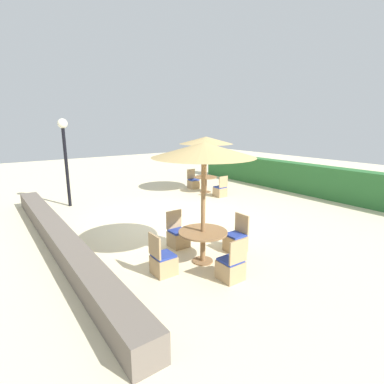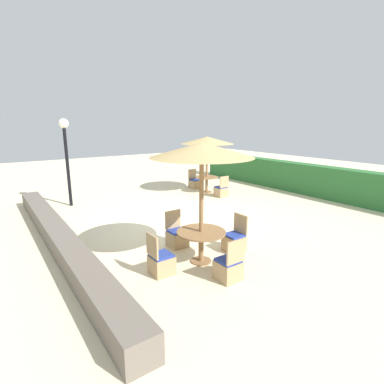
{
  "view_description": "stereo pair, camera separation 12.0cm",
  "coord_description": "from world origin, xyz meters",
  "px_view_note": "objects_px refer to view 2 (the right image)",
  "views": [
    {
      "loc": [
        7.91,
        -5.13,
        3.18
      ],
      "look_at": [
        0.0,
        0.6,
        0.9
      ],
      "focal_mm": 28.0,
      "sensor_mm": 36.0,
      "label": 1
    },
    {
      "loc": [
        7.98,
        -5.04,
        3.18
      ],
      "look_at": [
        0.0,
        0.6,
        0.9
      ],
      "focal_mm": 28.0,
      "sensor_mm": 36.0,
      "label": 2
    }
  ],
  "objects_px": {
    "lamp_post": "(66,145)",
    "patio_chair_front_right_south": "(161,262)",
    "round_table_back_left": "(207,180)",
    "patio_chair_back_left_east": "(221,191)",
    "patio_chair_front_right_west": "(177,237)",
    "patio_chair_front_right_north": "(235,241)",
    "patio_chair_front_right_east": "(229,268)",
    "parasol_back_left": "(207,141)",
    "round_table_front_right": "(201,237)",
    "parasol_front_right": "(202,151)",
    "patio_chair_back_left_west": "(195,183)"
  },
  "relations": [
    {
      "from": "lamp_post",
      "to": "patio_chair_front_right_south",
      "type": "xyz_separation_m",
      "value": [
        6.78,
        0.19,
        -2.09
      ]
    },
    {
      "from": "lamp_post",
      "to": "round_table_back_left",
      "type": "height_order",
      "value": "lamp_post"
    },
    {
      "from": "patio_chair_back_left_east",
      "to": "patio_chair_front_right_south",
      "type": "height_order",
      "value": "same"
    },
    {
      "from": "round_table_back_left",
      "to": "patio_chair_front_right_west",
      "type": "distance_m",
      "value": 6.32
    },
    {
      "from": "patio_chair_front_right_north",
      "to": "patio_chair_front_right_east",
      "type": "bearing_deg",
      "value": 132.07
    },
    {
      "from": "patio_chair_front_right_west",
      "to": "patio_chair_front_right_east",
      "type": "relative_size",
      "value": 1.0
    },
    {
      "from": "round_table_back_left",
      "to": "patio_chair_front_right_north",
      "type": "bearing_deg",
      "value": -31.76
    },
    {
      "from": "parasol_back_left",
      "to": "patio_chair_front_right_east",
      "type": "relative_size",
      "value": 2.75
    },
    {
      "from": "lamp_post",
      "to": "round_table_front_right",
      "type": "height_order",
      "value": "lamp_post"
    },
    {
      "from": "round_table_front_right",
      "to": "patio_chair_front_right_south",
      "type": "xyz_separation_m",
      "value": [
        -0.04,
        -1.05,
        -0.34
      ]
    },
    {
      "from": "parasol_front_right",
      "to": "round_table_front_right",
      "type": "height_order",
      "value": "parasol_front_right"
    },
    {
      "from": "patio_chair_front_right_north",
      "to": "lamp_post",
      "type": "bearing_deg",
      "value": 18.6
    },
    {
      "from": "parasol_front_right",
      "to": "round_table_back_left",
      "type": "bearing_deg",
      "value": 141.01
    },
    {
      "from": "round_table_back_left",
      "to": "patio_chair_back_left_west",
      "type": "xyz_separation_m",
      "value": [
        -1.03,
        0.05,
        -0.31
      ]
    },
    {
      "from": "patio_chair_front_right_north",
      "to": "patio_chair_front_right_east",
      "type": "height_order",
      "value": "same"
    },
    {
      "from": "patio_chair_front_right_west",
      "to": "patio_chair_front_right_north",
      "type": "height_order",
      "value": "same"
    },
    {
      "from": "round_table_back_left",
      "to": "round_table_front_right",
      "type": "bearing_deg",
      "value": -38.99
    },
    {
      "from": "patio_chair_front_right_south",
      "to": "patio_chair_front_right_east",
      "type": "distance_m",
      "value": 1.44
    },
    {
      "from": "patio_chair_back_left_west",
      "to": "patio_chair_front_right_east",
      "type": "relative_size",
      "value": 1.0
    },
    {
      "from": "round_table_back_left",
      "to": "round_table_front_right",
      "type": "height_order",
      "value": "round_table_front_right"
    },
    {
      "from": "lamp_post",
      "to": "patio_chair_front_right_west",
      "type": "distance_m",
      "value": 6.23
    },
    {
      "from": "parasol_back_left",
      "to": "patio_chair_front_right_east",
      "type": "bearing_deg",
      "value": -34.69
    },
    {
      "from": "parasol_back_left",
      "to": "patio_chair_back_left_west",
      "type": "bearing_deg",
      "value": 177.12
    },
    {
      "from": "round_table_front_right",
      "to": "patio_chair_front_right_west",
      "type": "xyz_separation_m",
      "value": [
        -1.09,
        0.03,
        -0.34
      ]
    },
    {
      "from": "patio_chair_back_left_east",
      "to": "patio_chair_front_right_east",
      "type": "distance_m",
      "value": 7.12
    },
    {
      "from": "parasol_front_right",
      "to": "patio_chair_back_left_west",
      "type": "bearing_deg",
      "value": 145.37
    },
    {
      "from": "parasol_front_right",
      "to": "patio_chair_front_right_east",
      "type": "xyz_separation_m",
      "value": [
        0.98,
        -0.03,
        -2.32
      ]
    },
    {
      "from": "parasol_back_left",
      "to": "patio_chair_front_right_south",
      "type": "bearing_deg",
      "value": -45.14
    },
    {
      "from": "patio_chair_front_right_south",
      "to": "parasol_front_right",
      "type": "bearing_deg",
      "value": 87.99
    },
    {
      "from": "parasol_back_left",
      "to": "round_table_back_left",
      "type": "bearing_deg",
      "value": 135.0
    },
    {
      "from": "parasol_front_right",
      "to": "patio_chair_front_right_south",
      "type": "distance_m",
      "value": 2.55
    },
    {
      "from": "parasol_front_right",
      "to": "patio_chair_front_right_east",
      "type": "relative_size",
      "value": 2.97
    },
    {
      "from": "parasol_front_right",
      "to": "patio_chair_front_right_west",
      "type": "xyz_separation_m",
      "value": [
        -1.09,
        0.03,
        -2.32
      ]
    },
    {
      "from": "lamp_post",
      "to": "patio_chair_front_right_east",
      "type": "relative_size",
      "value": 3.57
    },
    {
      "from": "patio_chair_front_right_north",
      "to": "patio_chair_front_right_south",
      "type": "bearing_deg",
      "value": 88.86
    },
    {
      "from": "parasol_front_right",
      "to": "patio_chair_front_right_north",
      "type": "distance_m",
      "value": 2.55
    },
    {
      "from": "parasol_back_left",
      "to": "patio_chair_front_right_west",
      "type": "distance_m",
      "value": 6.66
    },
    {
      "from": "round_table_back_left",
      "to": "patio_chair_front_right_east",
      "type": "xyz_separation_m",
      "value": [
        6.53,
        -4.52,
        -0.31
      ]
    },
    {
      "from": "parasol_front_right",
      "to": "lamp_post",
      "type": "bearing_deg",
      "value": -169.68
    },
    {
      "from": "patio_chair_front_right_west",
      "to": "patio_chair_back_left_west",
      "type": "bearing_deg",
      "value": -129.42
    },
    {
      "from": "patio_chair_back_left_west",
      "to": "round_table_front_right",
      "type": "relative_size",
      "value": 0.83
    },
    {
      "from": "parasol_back_left",
      "to": "patio_chair_front_right_east",
      "type": "xyz_separation_m",
      "value": [
        6.53,
        -4.52,
        -2.12
      ]
    },
    {
      "from": "round_table_back_left",
      "to": "parasol_front_right",
      "type": "relative_size",
      "value": 0.37
    },
    {
      "from": "parasol_back_left",
      "to": "patio_chair_back_left_east",
      "type": "relative_size",
      "value": 2.75
    },
    {
      "from": "parasol_back_left",
      "to": "parasol_front_right",
      "type": "bearing_deg",
      "value": -38.99
    },
    {
      "from": "patio_chair_front_right_north",
      "to": "parasol_front_right",
      "type": "bearing_deg",
      "value": 89.72
    },
    {
      "from": "patio_chair_back_left_west",
      "to": "patio_chair_back_left_east",
      "type": "bearing_deg",
      "value": 88.57
    },
    {
      "from": "parasol_back_left",
      "to": "patio_chair_front_right_north",
      "type": "bearing_deg",
      "value": -31.76
    },
    {
      "from": "parasol_back_left",
      "to": "parasol_front_right",
      "type": "xyz_separation_m",
      "value": [
        5.55,
        -4.49,
        0.2
      ]
    },
    {
      "from": "round_table_front_right",
      "to": "patio_chair_front_right_south",
      "type": "distance_m",
      "value": 1.1
    }
  ]
}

